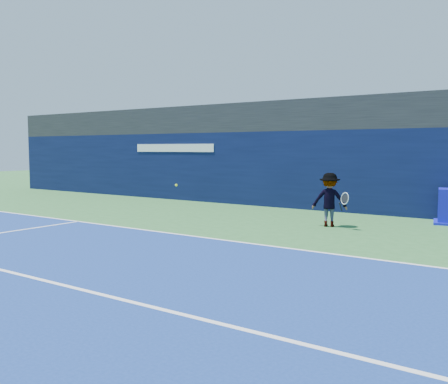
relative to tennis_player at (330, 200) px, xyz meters
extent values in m
plane|color=#2F6931|center=(-1.93, -6.67, -0.80)|extent=(80.00, 80.00, 0.00)
cube|color=white|center=(-1.93, -3.67, -0.79)|extent=(24.00, 0.10, 0.01)
cube|color=white|center=(-1.93, -8.67, -0.79)|extent=(24.00, 0.10, 0.01)
cube|color=black|center=(-1.93, 4.83, 2.80)|extent=(36.00, 3.00, 1.20)
cube|color=black|center=(-1.93, 3.83, 0.70)|extent=(36.00, 1.00, 3.00)
cube|color=white|center=(-8.93, 3.32, 1.55)|extent=(4.50, 0.04, 0.35)
imported|color=white|center=(0.00, 0.00, 0.00)|extent=(1.17, 0.89, 1.61)
cylinder|color=black|center=(0.45, -0.25, -0.15)|extent=(0.08, 0.14, 0.25)
torus|color=silver|center=(0.59, -0.30, 0.10)|extent=(0.30, 0.17, 0.29)
cylinder|color=black|center=(0.59, -0.30, 0.10)|extent=(0.25, 0.13, 0.24)
sphere|color=#C8EB1A|center=(-4.21, -2.07, 0.38)|extent=(0.08, 0.08, 0.08)
camera|label=1|loc=(5.86, -13.91, 1.52)|focal=40.00mm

